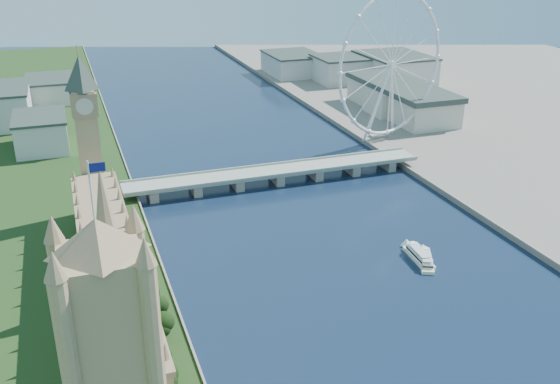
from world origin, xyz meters
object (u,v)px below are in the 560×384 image
tour_boat_far (425,264)px  london_eye (392,65)px  tour_boat_near (419,260)px  victoria_tower (112,359)px

tour_boat_far → london_eye: bearing=92.7°
tour_boat_far → tour_boat_near: bearing=127.6°
victoria_tower → tour_boat_far: 207.82m
victoria_tower → tour_boat_near: bearing=32.2°
london_eye → tour_boat_near: london_eye is taller
tour_boat_near → tour_boat_far: size_ratio=1.08×
victoria_tower → tour_boat_near: (171.21, 107.81, -54.49)m
london_eye → tour_boat_far: bearing=-112.7°
tour_boat_far → victoria_tower: bearing=-123.8°
london_eye → tour_boat_near: bearing=-113.5°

